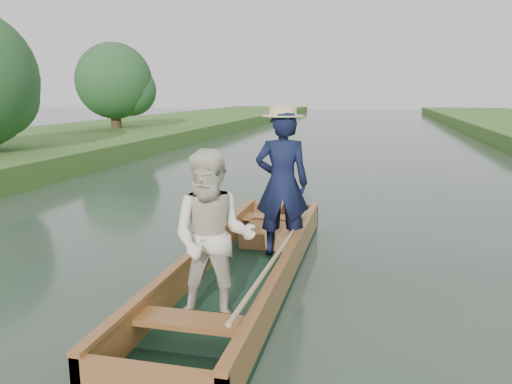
# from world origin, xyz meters

# --- Properties ---
(ground) EXTENTS (120.00, 120.00, 0.00)m
(ground) POSITION_xyz_m (0.00, 0.00, 0.00)
(ground) COLOR #283D30
(ground) RESTS_ON ground
(trees_far) EXTENTS (22.71, 14.98, 4.27)m
(trees_far) POSITION_xyz_m (-0.70, 8.16, 2.42)
(trees_far) COLOR #47331E
(trees_far) RESTS_ON ground
(punt) EXTENTS (1.20, 5.00, 1.95)m
(punt) POSITION_xyz_m (0.09, -0.01, 0.61)
(punt) COLOR black
(punt) RESTS_ON ground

